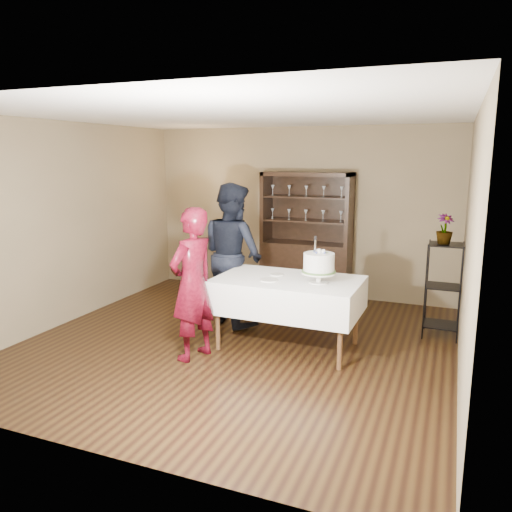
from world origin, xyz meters
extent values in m
plane|color=black|center=(0.00, 0.00, 0.00)|extent=(5.00, 5.00, 0.00)
plane|color=white|center=(0.00, 0.00, 2.70)|extent=(5.00, 5.00, 0.00)
cube|color=#726449|center=(0.00, 2.50, 1.35)|extent=(5.00, 0.02, 2.70)
cube|color=#726449|center=(-2.50, 0.00, 1.35)|extent=(0.02, 5.00, 2.70)
cube|color=#726449|center=(2.50, 0.00, 1.35)|extent=(0.02, 5.00, 2.70)
cube|color=black|center=(0.20, 2.24, 0.45)|extent=(1.40, 0.48, 0.90)
cube|color=black|center=(0.20, 2.46, 1.45)|extent=(1.40, 0.03, 1.10)
cube|color=black|center=(0.20, 2.24, 1.97)|extent=(1.40, 0.48, 0.06)
cube|color=black|center=(0.20, 2.24, 1.25)|extent=(1.28, 0.42, 0.02)
cube|color=black|center=(0.20, 2.24, 1.62)|extent=(1.28, 0.42, 0.02)
cylinder|color=black|center=(2.08, 1.00, 0.60)|extent=(0.02, 0.02, 1.20)
cylinder|color=black|center=(2.48, 1.00, 0.60)|extent=(0.02, 0.02, 1.20)
cylinder|color=black|center=(2.08, 1.40, 0.60)|extent=(0.02, 0.02, 1.20)
cylinder|color=black|center=(2.48, 1.40, 0.60)|extent=(0.02, 0.02, 1.20)
cube|color=black|center=(2.28, 1.20, 0.15)|extent=(0.40, 0.40, 0.02)
cube|color=black|center=(2.28, 1.20, 0.65)|extent=(0.40, 0.40, 0.01)
cube|color=black|center=(2.28, 1.20, 1.18)|extent=(0.40, 0.40, 0.02)
cube|color=white|center=(0.60, 0.13, 0.65)|extent=(1.69, 1.06, 0.39)
cylinder|color=#52341E|center=(-0.13, -0.26, 0.40)|extent=(0.06, 0.06, 0.80)
cylinder|color=#52341E|center=(1.32, -0.28, 0.40)|extent=(0.06, 0.06, 0.80)
cylinder|color=#52341E|center=(-0.12, 0.55, 0.40)|extent=(0.06, 0.06, 0.80)
cylinder|color=#52341E|center=(1.33, 0.52, 0.40)|extent=(0.06, 0.06, 0.80)
imported|color=#31040F|center=(-0.29, -0.56, 0.85)|extent=(0.57, 0.71, 1.71)
imported|color=black|center=(-0.38, 0.73, 0.95)|extent=(1.16, 1.09, 1.91)
cylinder|color=white|center=(0.97, 0.08, 0.85)|extent=(0.22, 0.22, 0.01)
cylinder|color=white|center=(0.97, 0.08, 0.89)|extent=(0.05, 0.05, 0.11)
cylinder|color=white|center=(0.97, 0.08, 0.96)|extent=(0.39, 0.39, 0.02)
cylinder|color=#486D34|center=(0.97, 0.08, 0.97)|extent=(0.38, 0.38, 0.02)
cylinder|color=white|center=(0.97, 0.08, 1.07)|extent=(0.45, 0.45, 0.22)
sphere|color=#5360B3|center=(1.01, 0.08, 1.19)|extent=(0.03, 0.03, 0.03)
cube|color=silver|center=(0.93, 0.06, 1.26)|extent=(0.03, 0.03, 0.15)
cube|color=black|center=(0.93, 0.06, 1.35)|extent=(0.03, 0.03, 0.06)
cylinder|color=white|center=(0.42, -0.04, 0.85)|extent=(0.22, 0.22, 0.01)
cylinder|color=white|center=(0.42, 0.25, 0.85)|extent=(0.19, 0.19, 0.01)
imported|color=#486D34|center=(2.25, 1.19, 1.37)|extent=(0.28, 0.28, 0.37)
camera|label=1|loc=(2.35, -5.25, 2.25)|focal=35.00mm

